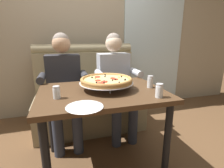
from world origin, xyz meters
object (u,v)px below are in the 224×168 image
Objects in this scene: patio_chair at (139,69)px; pizza at (106,80)px; shaker_oregano at (57,93)px; diner_left at (64,82)px; shaker_pepper_flakes at (150,83)px; plate_near_left at (85,106)px; booth_bench at (88,97)px; dining_table at (102,102)px; shaker_parmesan at (159,92)px; diner_right at (116,79)px.

pizza is at bearing -122.11° from patio_chair.
shaker_oregano is at bearing -163.12° from pizza.
diner_left is 0.72m from shaker_oregano.
pizza is 0.42m from shaker_pepper_flakes.
shaker_pepper_flakes is at bearing 25.32° from plate_near_left.
shaker_pepper_flakes is (0.46, -0.90, 0.41)m from booth_bench.
pizza is 0.45m from plate_near_left.
shaker_pepper_flakes is at bearing -3.70° from dining_table.
dining_table is 0.42m from shaker_oregano.
patio_chair is at bearing 51.77° from shaker_oregano.
shaker_pepper_flakes is 0.84m from shaker_oregano.
diner_left is (-0.32, -0.27, 0.31)m from booth_bench.
booth_bench is at bearing 108.43° from shaker_parmesan.
pizza is 2.44m from patio_chair.
booth_bench is 0.91m from dining_table.
patio_chair is (0.88, 2.11, -0.28)m from shaker_pepper_flakes.
shaker_parmesan is at bearing 3.98° from plate_near_left.
booth_bench is 1.30m from shaker_parmesan.
pizza is 0.45m from shaker_oregano.
diner_left is 4.96× the size of plate_near_left.
diner_left reaches higher than shaker_parmesan.
diner_right is 4.96× the size of plate_near_left.
shaker_parmesan is (0.71, -0.91, 0.10)m from diner_left.
plate_near_left reaches higher than dining_table.
pizza reaches higher than patio_chair.
pizza reaches higher than shaker_oregano.
dining_table is 9.68× the size of shaker_pepper_flakes.
diner_left is 11.40× the size of shaker_parmesan.
diner_right is 11.40× the size of shaker_parmesan.
shaker_pepper_flakes is at bearing 4.73° from shaker_oregano.
diner_right is 1.00m from shaker_oregano.
pizza is (0.05, 0.03, 0.19)m from dining_table.
patio_chair is (1.34, 2.08, -0.13)m from dining_table.
pizza reaches higher than plate_near_left.
diner_right is (0.32, 0.61, 0.06)m from dining_table.
shaker_oregano is (-0.38, -0.10, 0.15)m from dining_table.
pizza reaches higher than dining_table.
shaker_pepper_flakes is 0.13× the size of patio_chair.
plate_near_left is (-0.66, -0.31, -0.04)m from shaker_pepper_flakes.
plate_near_left is at bearing -123.76° from pizza.
shaker_oregano is 2.79m from patio_chair.
booth_bench is 12.42× the size of shaker_pepper_flakes.
shaker_parmesan is at bearing -44.01° from pizza.
shaker_parmesan is at bearing -111.62° from patio_chair.
shaker_parmesan is at bearing -71.57° from booth_bench.
booth_bench is 1.29m from plate_near_left.
dining_table is 0.86× the size of diner_right.
shaker_oregano is at bearing -128.23° from patio_chair.
shaker_oregano is 0.30m from plate_near_left.
shaker_pepper_flakes is (0.78, -0.64, 0.10)m from diner_left.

